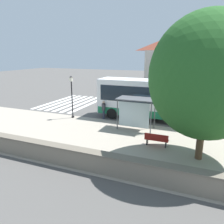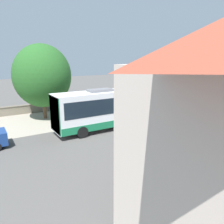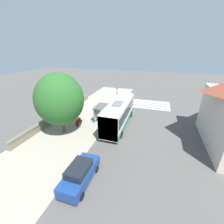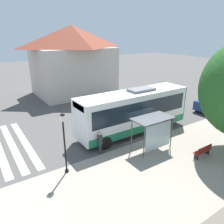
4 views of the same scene
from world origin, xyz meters
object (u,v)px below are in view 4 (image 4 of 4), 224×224
bus (134,111)px  bus_shelter (154,124)px  street_lamp_near (64,138)px  parked_car_behind_bus (213,103)px  bench (203,151)px  pedestrian (100,141)px

bus → bus_shelter: bearing=167.0°
street_lamp_near → parked_car_behind_bus: street_lamp_near is taller
bus_shelter → street_lamp_near: size_ratio=0.75×
bus_shelter → parked_car_behind_bus: (2.76, -11.80, -1.17)m
bus_shelter → street_lamp_near: (0.92, 6.42, 0.28)m
bus_shelter → parked_car_behind_bus: bus_shelter is taller
bus → street_lamp_near: (-2.29, 7.16, 0.38)m
bus → bench: 6.28m
bus_shelter → parked_car_behind_bus: 12.18m
pedestrian → bench: bearing=-127.2°
bench → street_lamp_near: bearing=67.2°
parked_car_behind_bus → bench: bearing=119.7°
street_lamp_near → parked_car_behind_bus: (1.84, -18.22, -1.45)m
pedestrian → bus: bearing=-70.1°
pedestrian → parked_car_behind_bus: size_ratio=0.38×
bus_shelter → bench: 3.85m
bus → parked_car_behind_bus: 11.12m
bench → bus_shelter: bearing=39.4°
bus → parked_car_behind_bus: size_ratio=2.25×
bus_shelter → pedestrian: size_ratio=1.74×
bus_shelter → bus: bearing=-13.0°
bus_shelter → pedestrian: 4.05m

